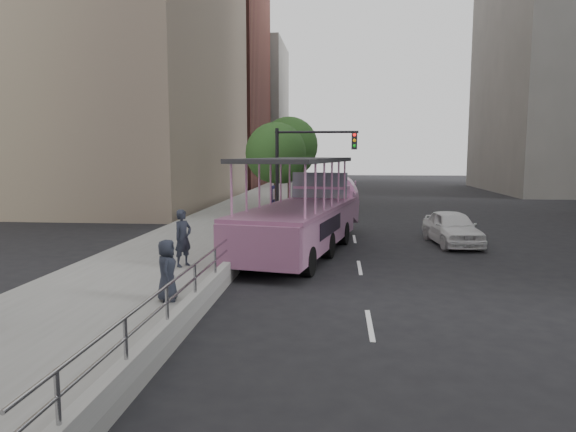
% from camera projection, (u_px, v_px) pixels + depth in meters
% --- Properties ---
extents(ground, '(160.00, 160.00, 0.00)m').
position_uv_depth(ground, '(328.00, 299.00, 13.93)').
color(ground, black).
extents(sidewalk, '(5.50, 80.00, 0.30)m').
position_uv_depth(sidewalk, '(211.00, 234.00, 24.35)').
color(sidewalk, '#979792').
rests_on(sidewalk, ground).
extents(kerb_wall, '(0.24, 30.00, 0.36)m').
position_uv_depth(kerb_wall, '(231.00, 264.00, 16.15)').
color(kerb_wall, '#AAABA6').
rests_on(kerb_wall, sidewalk).
extents(guardrail, '(0.07, 22.00, 0.71)m').
position_uv_depth(guardrail, '(230.00, 243.00, 16.07)').
color(guardrail, '#9F9FA3').
rests_on(guardrail, kerb_wall).
extents(duck_boat, '(4.85, 11.63, 3.76)m').
position_uv_depth(duck_boat, '(306.00, 216.00, 20.83)').
color(duck_boat, black).
rests_on(duck_boat, ground).
extents(car, '(2.18, 4.50, 1.48)m').
position_uv_depth(car, '(452.00, 228.00, 22.20)').
color(car, white).
rests_on(car, ground).
extents(pedestrian_near, '(0.73, 0.81, 1.85)m').
position_uv_depth(pedestrian_near, '(183.00, 238.00, 16.55)').
color(pedestrian_near, '#222733').
rests_on(pedestrian_near, sidewalk).
extents(pedestrian_far, '(0.63, 0.84, 1.54)m').
position_uv_depth(pedestrian_far, '(167.00, 270.00, 12.68)').
color(pedestrian_far, '#222733').
rests_on(pedestrian_far, sidewalk).
extents(parking_sign, '(0.10, 0.55, 2.45)m').
position_uv_depth(parking_sign, '(273.00, 205.00, 23.89)').
color(parking_sign, black).
rests_on(parking_sign, ground).
extents(traffic_signal, '(4.20, 0.32, 5.20)m').
position_uv_depth(traffic_signal, '(300.00, 162.00, 26.02)').
color(traffic_signal, black).
rests_on(traffic_signal, ground).
extents(street_tree_near, '(3.52, 3.52, 5.72)m').
position_uv_depth(street_tree_near, '(277.00, 155.00, 29.52)').
color(street_tree_near, '#311E16').
rests_on(street_tree_near, ground).
extents(street_tree_far, '(3.97, 3.97, 6.45)m').
position_uv_depth(street_tree_far, '(290.00, 148.00, 35.37)').
color(street_tree_far, '#311E16').
rests_on(street_tree_far, ground).
extents(midrise_brick, '(18.00, 16.00, 26.00)m').
position_uv_depth(midrise_brick, '(187.00, 77.00, 61.51)').
color(midrise_brick, brown).
rests_on(midrise_brick, ground).
extents(midrise_stone_b, '(16.00, 14.00, 20.00)m').
position_uv_depth(midrise_stone_b, '(232.00, 113.00, 77.49)').
color(midrise_stone_b, gray).
rests_on(midrise_stone_b, ground).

